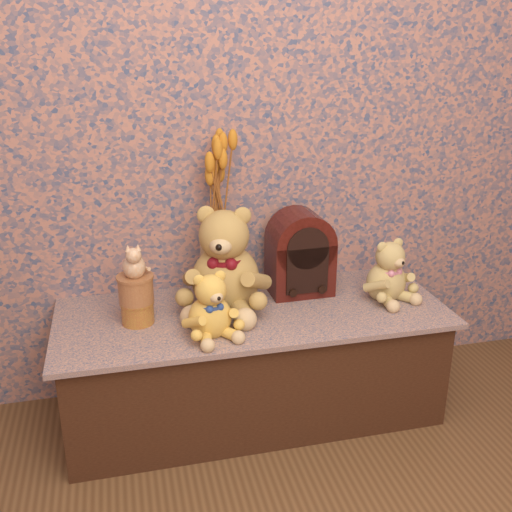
# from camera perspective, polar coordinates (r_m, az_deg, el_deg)

# --- Properties ---
(display_shelf) EXTENTS (1.47, 0.59, 0.45)m
(display_shelf) POSITION_cam_1_polar(r_m,az_deg,el_deg) (2.37, -0.29, -10.18)
(display_shelf) COLOR #35466D
(display_shelf) RESTS_ON ground
(teddy_large) EXTENTS (0.46, 0.50, 0.43)m
(teddy_large) POSITION_cam_1_polar(r_m,az_deg,el_deg) (2.22, -2.98, 0.24)
(teddy_large) COLOR #AD8243
(teddy_large) RESTS_ON display_shelf
(teddy_medium) EXTENTS (0.25, 0.28, 0.25)m
(teddy_medium) POSITION_cam_1_polar(r_m,az_deg,el_deg) (2.04, -4.49, -4.38)
(teddy_medium) COLOR gold
(teddy_medium) RESTS_ON display_shelf
(teddy_small) EXTENTS (0.28, 0.30, 0.26)m
(teddy_small) POSITION_cam_1_polar(r_m,az_deg,el_deg) (2.37, 12.52, -1.05)
(teddy_small) COLOR tan
(teddy_small) RESTS_ON display_shelf
(cathedral_radio) EXTENTS (0.25, 0.18, 0.34)m
(cathedral_radio) POSITION_cam_1_polar(r_m,az_deg,el_deg) (2.36, 4.26, 0.39)
(cathedral_radio) COLOR #3A100A
(cathedral_radio) RESTS_ON display_shelf
(ceramic_vase) EXTENTS (0.14, 0.14, 0.22)m
(ceramic_vase) POSITION_cam_1_polar(r_m,az_deg,el_deg) (2.33, -3.71, -1.50)
(ceramic_vase) COLOR tan
(ceramic_vase) RESTS_ON display_shelf
(dried_stalks) EXTENTS (0.26, 0.26, 0.38)m
(dried_stalks) POSITION_cam_1_polar(r_m,az_deg,el_deg) (2.24, -3.89, 5.61)
(dried_stalks) COLOR orange
(dried_stalks) RESTS_ON ceramic_vase
(biscuit_tin_lower) EXTENTS (0.15, 0.15, 0.09)m
(biscuit_tin_lower) POSITION_cam_1_polar(r_m,az_deg,el_deg) (2.19, -11.34, -5.31)
(biscuit_tin_lower) COLOR gold
(biscuit_tin_lower) RESTS_ON display_shelf
(biscuit_tin_upper) EXTENTS (0.13, 0.13, 0.10)m
(biscuit_tin_upper) POSITION_cam_1_polar(r_m,az_deg,el_deg) (2.16, -11.50, -3.13)
(biscuit_tin_upper) COLOR tan
(biscuit_tin_upper) RESTS_ON biscuit_tin_lower
(cat_figurine) EXTENTS (0.10, 0.11, 0.13)m
(cat_figurine) POSITION_cam_1_polar(r_m,az_deg,el_deg) (2.11, -11.73, -0.28)
(cat_figurine) COLOR silver
(cat_figurine) RESTS_ON biscuit_tin_upper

